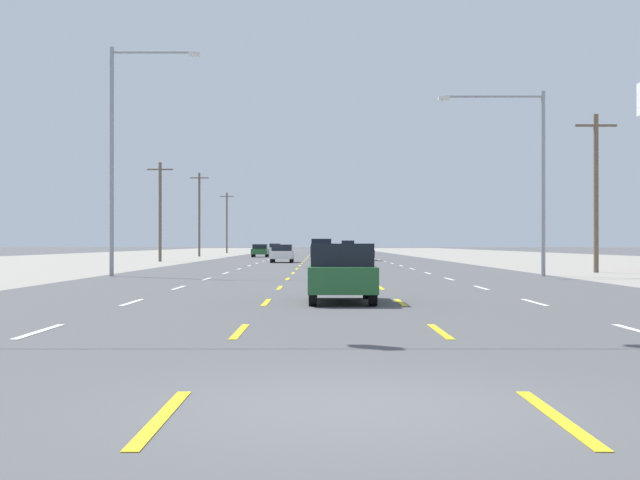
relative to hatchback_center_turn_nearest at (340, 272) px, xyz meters
The scene contains 20 objects.
ground_plane 51.42m from the hatchback_center_turn_nearest, 90.24° to the left, with size 572.00×572.00×0.00m, color #4C4C4F.
lot_apron_left 57.16m from the hatchback_center_turn_nearest, 115.90° to the left, with size 28.00×440.00×0.01m, color gray.
lot_apron_right 56.97m from the hatchback_center_turn_nearest, 64.49° to the left, with size 28.00×440.00×0.01m, color gray.
lane_markings 89.92m from the hatchback_center_turn_nearest, 90.14° to the left, with size 10.64×227.60×0.01m.
signal_span_wire 8.13m from the hatchback_center_turn_nearest, 87.87° to the right, with size 25.71×0.52×9.39m.
hatchback_center_turn_nearest is the anchor object (origin of this frame).
hatchback_center_turn_near 34.29m from the hatchback_center_turn_nearest, 90.32° to the left, with size 1.72×3.90×1.54m.
sedan_inner_left_mid 48.09m from the hatchback_center_turn_nearest, 94.34° to the left, with size 1.80×4.50×1.46m.
hatchback_inner_right_midfar 55.86m from the hatchback_center_turn_nearest, 86.50° to the left, with size 1.72×3.90×1.54m.
suv_center_turn_far 58.34m from the hatchback_center_turn_nearest, 90.43° to the left, with size 1.98×4.90×1.98m.
hatchback_center_turn_farther 70.93m from the hatchback_center_turn_nearest, 90.11° to the left, with size 1.72×3.90×1.54m.
sedan_far_left_farthest 76.59m from the hatchback_center_turn_nearest, 95.52° to the left, with size 1.80×4.50×1.46m.
suv_inner_right_distant_a 105.20m from the hatchback_center_turn_nearest, 88.09° to the left, with size 1.98×4.90×1.98m.
hatchback_far_left_distant_b 107.00m from the hatchback_center_turn_nearest, 93.88° to the left, with size 1.72×3.90×1.54m.
streetlight_left_row_0 21.40m from the hatchback_center_turn_nearest, 118.79° to the left, with size 4.24×0.26×10.79m.
streetlight_right_row_0 20.87m from the hatchback_center_turn_nearest, 62.81° to the left, with size 5.03×0.26×8.72m.
utility_pole_right_row_0 27.41m from the hatchback_center_turn_nearest, 58.88° to the left, with size 2.20×0.26×8.39m.
utility_pole_left_row_1 53.52m from the hatchback_center_turn_nearest, 105.43° to the left, with size 2.20×0.26×8.46m.
utility_pole_left_row_2 81.79m from the hatchback_center_turn_nearest, 100.48° to the left, with size 2.20×0.26×9.91m.
utility_pole_left_row_3 117.28m from the hatchback_center_turn_nearest, 97.57° to the left, with size 2.20×0.26×9.66m.
Camera 1 is at (-0.35, -8.22, 1.54)m, focal length 48.98 mm.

